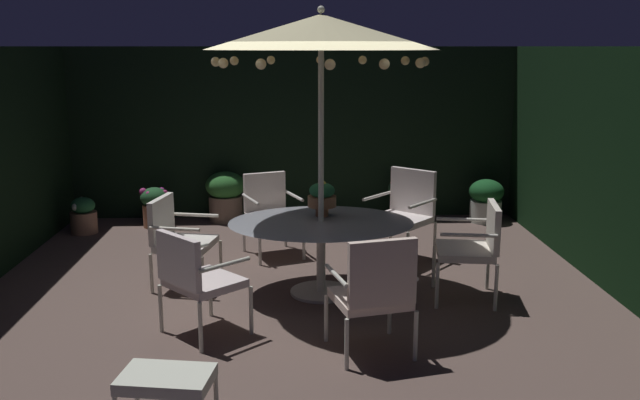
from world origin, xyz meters
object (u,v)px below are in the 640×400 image
patio_chair_southwest (177,235)px  centerpiece_planter (322,196)px  ottoman_footrest (166,381)px  potted_plant_left_near (155,205)px  patio_chair_north (195,275)px  potted_plant_back_center (486,200)px  patio_chair_east (475,243)px  patio_chair_southeast (405,209)px  potted_plant_front_corner (401,197)px  potted_plant_back_right (225,194)px  potted_plant_right_near (83,216)px  patio_chair_south (270,209)px  patio_dining_table (321,233)px  patio_chair_northeast (375,289)px  patio_umbrella (321,33)px

patio_chair_southwest → centerpiece_planter: bearing=-3.7°
ottoman_footrest → potted_plant_left_near: 5.41m
patio_chair_north → potted_plant_back_center: (3.58, 3.88, -0.23)m
patio_chair_north → patio_chair_east: bearing=17.2°
patio_chair_southeast → ottoman_footrest: patio_chair_southeast is taller
ottoman_footrest → potted_plant_back_center: bearing=56.6°
centerpiece_planter → potted_plant_front_corner: centerpiece_planter is taller
patio_chair_southwest → potted_plant_back_right: 2.77m
potted_plant_right_near → patio_chair_south: bearing=-22.0°
patio_dining_table → potted_plant_right_near: size_ratio=3.78×
potted_plant_back_right → ottoman_footrest: bearing=-88.4°
patio_chair_northeast → patio_chair_southeast: 2.71m
patio_chair_east → potted_plant_left_near: bearing=141.3°
ottoman_footrest → potted_plant_back_center: size_ratio=1.03×
potted_plant_left_near → potted_plant_back_right: bearing=18.8°
patio_chair_southwest → patio_chair_east: bearing=-10.1°
patio_umbrella → ottoman_footrest: (-1.10, -2.55, -2.23)m
patio_chair_north → patio_chair_east: 2.74m
patio_chair_southwest → potted_plant_right_near: bearing=127.0°
potted_plant_left_near → potted_plant_front_corner: bearing=5.2°
potted_plant_front_corner → potted_plant_right_near: size_ratio=1.20×
patio_chair_south → potted_plant_right_near: patio_chair_south is taller
potted_plant_front_corner → potted_plant_back_center: 1.20m
ottoman_footrest → patio_chair_south: bearing=82.3°
patio_umbrella → patio_chair_southeast: (1.02, 1.14, -1.98)m
centerpiece_planter → patio_chair_southwest: centerpiece_planter is taller
patio_chair_southeast → potted_plant_left_near: size_ratio=1.89×
ottoman_footrest → patio_chair_north: bearing=90.6°
potted_plant_front_corner → patio_chair_southwest: bearing=-135.2°
patio_chair_north → potted_plant_front_corner: (2.39, 4.09, -0.23)m
potted_plant_left_near → potted_plant_front_corner: (3.48, 0.32, 0.02)m
patio_umbrella → ottoman_footrest: 3.56m
patio_chair_southwest → ottoman_footrest: bearing=-82.3°
patio_chair_southeast → potted_plant_right_near: patio_chair_southeast is taller
patio_dining_table → potted_plant_front_corner: patio_dining_table is taller
patio_chair_east → patio_chair_south: 2.63m
potted_plant_right_near → potted_plant_front_corner: bearing=8.1°
patio_umbrella → potted_plant_left_near: bearing=128.7°
patio_dining_table → potted_plant_back_center: (2.47, 2.85, -0.31)m
patio_chair_north → potted_plant_right_near: size_ratio=1.91×
patio_dining_table → potted_plant_back_center: 3.78m
potted_plant_left_near → potted_plant_front_corner: 3.50m
patio_dining_table → centerpiece_planter: (0.02, 0.22, 0.33)m
ottoman_footrest → potted_plant_front_corner: (2.38, 5.62, -0.03)m
centerpiece_planter → potted_plant_left_near: (-2.22, 2.53, -0.66)m
patio_chair_east → potted_plant_left_near: (-3.70, 2.97, -0.27)m
patio_chair_northeast → potted_plant_back_right: (-1.62, 4.56, -0.19)m
patio_chair_east → patio_chair_southwest: patio_chair_east is taller
patio_chair_east → potted_plant_front_corner: patio_chair_east is taller
potted_plant_left_near → potted_plant_front_corner: size_ratio=0.95×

